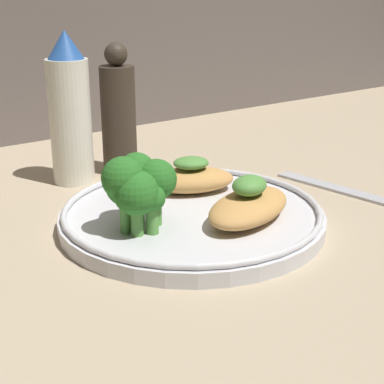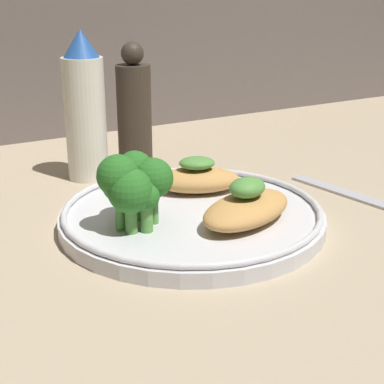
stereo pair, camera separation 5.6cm
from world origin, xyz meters
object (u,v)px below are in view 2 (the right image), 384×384
at_px(broccoli_bunch, 132,183).
at_px(sauce_bottle, 85,109).
at_px(pepper_grinder, 134,114).
at_px(plate, 192,215).

xyz_separation_m(broccoli_bunch, sauce_bottle, (0.03, 0.19, 0.03)).
height_order(broccoli_bunch, pepper_grinder, pepper_grinder).
relative_size(plate, sauce_bottle, 1.47).
distance_m(broccoli_bunch, sauce_bottle, 0.20).
relative_size(plate, pepper_grinder, 1.63).
bearing_deg(plate, broccoli_bunch, -174.46).
distance_m(plate, sauce_bottle, 0.20).
xyz_separation_m(plate, sauce_bottle, (-0.04, 0.19, 0.07)).
bearing_deg(sauce_bottle, broccoli_bunch, -98.23).
relative_size(broccoli_bunch, pepper_grinder, 0.45).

